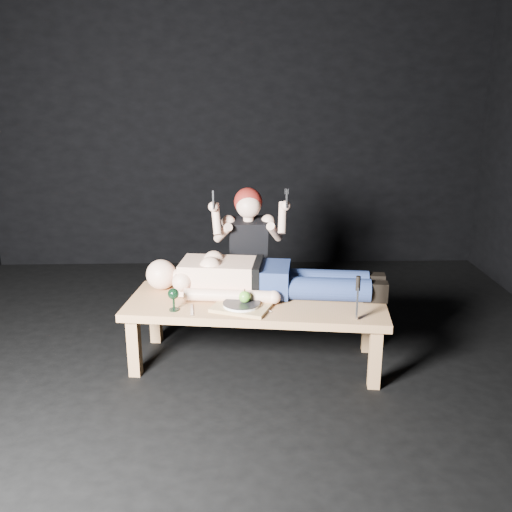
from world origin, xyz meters
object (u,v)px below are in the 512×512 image
(table, at_px, (256,332))
(carving_knife, at_px, (357,298))
(kneeling_woman, at_px, (248,257))
(serving_tray, at_px, (241,307))
(lying_man, at_px, (266,275))
(goblet, at_px, (174,299))

(table, distance_m, carving_knife, 0.78)
(kneeling_woman, bearing_deg, carving_knife, -57.21)
(carving_knife, bearing_deg, kneeling_woman, 132.91)
(serving_tray, distance_m, carving_knife, 0.74)
(lying_man, relative_size, serving_tray, 4.98)
(table, height_order, serving_tray, serving_tray)
(table, xyz_separation_m, goblet, (-0.53, -0.14, 0.30))
(carving_knife, bearing_deg, table, 159.23)
(table, xyz_separation_m, kneeling_woman, (-0.05, 0.59, 0.35))
(serving_tray, xyz_separation_m, carving_knife, (0.70, -0.20, 0.13))
(kneeling_woman, distance_m, serving_tray, 0.73)
(goblet, relative_size, carving_knife, 0.53)
(serving_tray, bearing_deg, goblet, -178.33)
(lying_man, relative_size, carving_knife, 6.27)
(kneeling_woman, height_order, serving_tray, kneeling_woman)
(lying_man, bearing_deg, table, -108.74)
(table, bearing_deg, goblet, -157.41)
(lying_man, distance_m, goblet, 0.68)
(kneeling_woman, bearing_deg, lying_man, -77.21)
(serving_tray, relative_size, carving_knife, 1.26)
(kneeling_woman, xyz_separation_m, carving_knife, (0.65, -0.92, 0.01))
(lying_man, xyz_separation_m, kneeling_woman, (-0.12, 0.44, -0.01))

